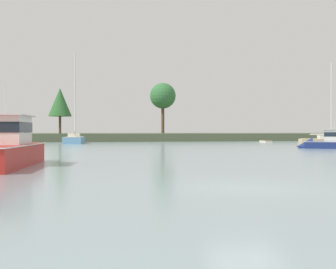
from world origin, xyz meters
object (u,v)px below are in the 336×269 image
Objects in this scene: cruiser_red at (7,154)px; cruiser_navy at (328,144)px; sailboat_skyblue at (74,141)px; dinghy_cream at (266,142)px; sailboat_sand at (327,143)px.

cruiser_navy is (30.72, 17.83, -0.13)m from cruiser_red.
cruiser_red is at bearing -95.07° from sailboat_skyblue.
cruiser_red is at bearing -128.94° from dinghy_cream.
dinghy_cream is (35.67, 44.15, -0.47)m from cruiser_red.
sailboat_skyblue is 2.03× the size of cruiser_navy.
dinghy_cream is at bearing -1.28° from sailboat_skyblue.
cruiser_red is 46.37m from sailboat_sand.
sailboat_skyblue is 1.42× the size of cruiser_red.
sailboat_skyblue is at bearing 178.72° from dinghy_cream.
dinghy_cream is at bearing 79.34° from cruiser_navy.
sailboat_sand is 16.26m from dinghy_cream.
cruiser_red is (-3.98, -44.86, 0.31)m from sailboat_skyblue.
sailboat_skyblue reaches higher than dinghy_cream.
cruiser_navy is at bearing -121.82° from sailboat_sand.
sailboat_sand reaches higher than dinghy_cream.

